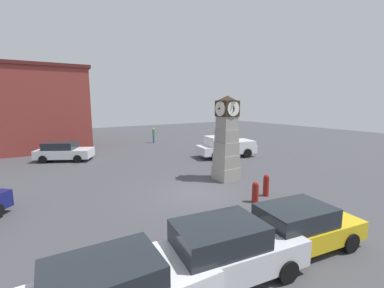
{
  "coord_description": "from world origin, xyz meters",
  "views": [
    {
      "loc": [
        -7.32,
        -10.76,
        4.78
      ],
      "look_at": [
        1.12,
        2.47,
        2.21
      ],
      "focal_mm": 24.0,
      "sensor_mm": 36.0,
      "label": 1
    }
  ],
  "objects_px": {
    "clock_tower": "(227,141)",
    "pedestrian_near_bench": "(153,134)",
    "bollard_mid_row": "(266,185)",
    "car_silver_hatch": "(64,151)",
    "pedestrian_crossing_lot": "(225,135)",
    "car_near_tower": "(226,250)",
    "pickup_truck": "(226,146)",
    "bollard_near_tower": "(255,192)",
    "car_by_building": "(299,227)"
  },
  "relations": [
    {
      "from": "car_silver_hatch",
      "to": "pedestrian_near_bench",
      "type": "distance_m",
      "value": 11.06
    },
    {
      "from": "car_silver_hatch",
      "to": "clock_tower",
      "type": "bearing_deg",
      "value": -54.85
    },
    {
      "from": "car_silver_hatch",
      "to": "pedestrian_crossing_lot",
      "type": "xyz_separation_m",
      "value": [
        17.22,
        0.09,
        0.16
      ]
    },
    {
      "from": "car_silver_hatch",
      "to": "pedestrian_crossing_lot",
      "type": "relative_size",
      "value": 2.81
    },
    {
      "from": "bollard_near_tower",
      "to": "car_silver_hatch",
      "type": "distance_m",
      "value": 16.28
    },
    {
      "from": "clock_tower",
      "to": "pickup_truck",
      "type": "height_order",
      "value": "clock_tower"
    },
    {
      "from": "car_silver_hatch",
      "to": "pedestrian_near_bench",
      "type": "xyz_separation_m",
      "value": [
        10.07,
        4.57,
        0.23
      ]
    },
    {
      "from": "pickup_truck",
      "to": "pedestrian_crossing_lot",
      "type": "height_order",
      "value": "pickup_truck"
    },
    {
      "from": "pedestrian_near_bench",
      "to": "car_silver_hatch",
      "type": "bearing_deg",
      "value": -155.59
    },
    {
      "from": "car_near_tower",
      "to": "bollard_near_tower",
      "type": "bearing_deg",
      "value": 35.96
    },
    {
      "from": "pedestrian_near_bench",
      "to": "car_near_tower",
      "type": "bearing_deg",
      "value": -109.5
    },
    {
      "from": "pedestrian_crossing_lot",
      "to": "pedestrian_near_bench",
      "type": "bearing_deg",
      "value": 147.94
    },
    {
      "from": "car_silver_hatch",
      "to": "pedestrian_near_bench",
      "type": "height_order",
      "value": "pedestrian_near_bench"
    },
    {
      "from": "car_by_building",
      "to": "pickup_truck",
      "type": "distance_m",
      "value": 14.39
    },
    {
      "from": "clock_tower",
      "to": "car_near_tower",
      "type": "xyz_separation_m",
      "value": [
        -5.91,
        -7.04,
        -1.58
      ]
    },
    {
      "from": "bollard_mid_row",
      "to": "pedestrian_near_bench",
      "type": "xyz_separation_m",
      "value": [
        2.29,
        19.1,
        0.45
      ]
    },
    {
      "from": "car_silver_hatch",
      "to": "pickup_truck",
      "type": "height_order",
      "value": "pickup_truck"
    },
    {
      "from": "car_silver_hatch",
      "to": "pedestrian_near_bench",
      "type": "bearing_deg",
      "value": 24.41
    },
    {
      "from": "car_by_building",
      "to": "pedestrian_near_bench",
      "type": "relative_size",
      "value": 2.44
    },
    {
      "from": "car_near_tower",
      "to": "car_silver_hatch",
      "type": "height_order",
      "value": "car_near_tower"
    },
    {
      "from": "clock_tower",
      "to": "bollard_near_tower",
      "type": "relative_size",
      "value": 5.04
    },
    {
      "from": "clock_tower",
      "to": "bollard_mid_row",
      "type": "xyz_separation_m",
      "value": [
        -0.11,
        -3.32,
        -1.83
      ]
    },
    {
      "from": "pedestrian_near_bench",
      "to": "pedestrian_crossing_lot",
      "type": "relative_size",
      "value": 1.07
    },
    {
      "from": "car_by_building",
      "to": "pedestrian_crossing_lot",
      "type": "distance_m",
      "value": 22.24
    },
    {
      "from": "pickup_truck",
      "to": "pedestrian_near_bench",
      "type": "distance_m",
      "value": 10.84
    },
    {
      "from": "clock_tower",
      "to": "car_silver_hatch",
      "type": "height_order",
      "value": "clock_tower"
    },
    {
      "from": "car_near_tower",
      "to": "car_silver_hatch",
      "type": "relative_size",
      "value": 0.95
    },
    {
      "from": "clock_tower",
      "to": "pedestrian_near_bench",
      "type": "bearing_deg",
      "value": 82.16
    },
    {
      "from": "bollard_mid_row",
      "to": "car_near_tower",
      "type": "height_order",
      "value": "car_near_tower"
    },
    {
      "from": "car_by_building",
      "to": "car_silver_hatch",
      "type": "height_order",
      "value": "car_silver_hatch"
    },
    {
      "from": "car_silver_hatch",
      "to": "pickup_truck",
      "type": "relative_size",
      "value": 0.87
    },
    {
      "from": "bollard_near_tower",
      "to": "car_silver_hatch",
      "type": "relative_size",
      "value": 0.22
    },
    {
      "from": "bollard_mid_row",
      "to": "pedestrian_crossing_lot",
      "type": "bearing_deg",
      "value": 57.16
    },
    {
      "from": "bollard_mid_row",
      "to": "car_by_building",
      "type": "distance_m",
      "value": 4.84
    },
    {
      "from": "clock_tower",
      "to": "bollard_near_tower",
      "type": "height_order",
      "value": "clock_tower"
    },
    {
      "from": "car_near_tower",
      "to": "pickup_truck",
      "type": "bearing_deg",
      "value": 49.97
    },
    {
      "from": "clock_tower",
      "to": "pedestrian_near_bench",
      "type": "height_order",
      "value": "clock_tower"
    },
    {
      "from": "pickup_truck",
      "to": "car_near_tower",
      "type": "bearing_deg",
      "value": -130.03
    },
    {
      "from": "bollard_mid_row",
      "to": "car_near_tower",
      "type": "distance_m",
      "value": 6.89
    },
    {
      "from": "bollard_near_tower",
      "to": "car_near_tower",
      "type": "relative_size",
      "value": 0.23
    },
    {
      "from": "clock_tower",
      "to": "car_near_tower",
      "type": "bearing_deg",
      "value": -130.0
    },
    {
      "from": "bollard_mid_row",
      "to": "pickup_truck",
      "type": "relative_size",
      "value": 0.21
    },
    {
      "from": "clock_tower",
      "to": "car_near_tower",
      "type": "relative_size",
      "value": 1.16
    },
    {
      "from": "pedestrian_near_bench",
      "to": "car_by_building",
      "type": "bearing_deg",
      "value": -102.59
    },
    {
      "from": "car_silver_hatch",
      "to": "pickup_truck",
      "type": "distance_m",
      "value": 13.65
    },
    {
      "from": "car_silver_hatch",
      "to": "bollard_mid_row",
      "type": "bearing_deg",
      "value": -61.84
    },
    {
      "from": "bollard_mid_row",
      "to": "car_silver_hatch",
      "type": "xyz_separation_m",
      "value": [
        -7.78,
        14.53,
        0.22
      ]
    },
    {
      "from": "bollard_near_tower",
      "to": "car_near_tower",
      "type": "distance_m",
      "value": 5.81
    },
    {
      "from": "bollard_mid_row",
      "to": "pedestrian_near_bench",
      "type": "bearing_deg",
      "value": 83.17
    },
    {
      "from": "pedestrian_near_bench",
      "to": "pedestrian_crossing_lot",
      "type": "bearing_deg",
      "value": -32.06
    }
  ]
}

